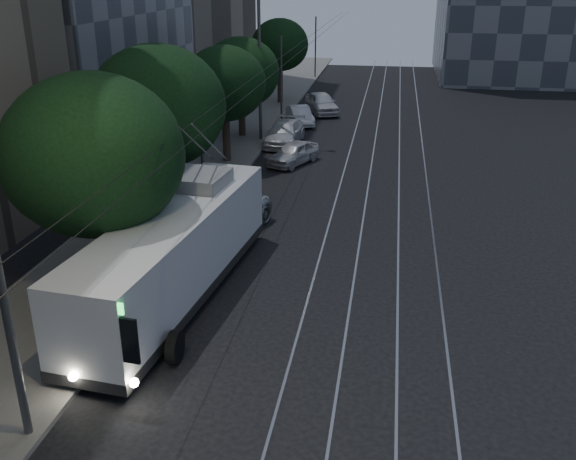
# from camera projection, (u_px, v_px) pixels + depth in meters

# --- Properties ---
(ground) EXTENTS (120.00, 120.00, 0.00)m
(ground) POSITION_uv_depth(u_px,v_px,m) (285.00, 348.00, 18.89)
(ground) COLOR black
(ground) RESTS_ON ground
(sidewalk) EXTENTS (5.00, 90.00, 0.15)m
(sidewalk) POSITION_uv_depth(u_px,v_px,m) (217.00, 154.00, 38.26)
(sidewalk) COLOR slate
(sidewalk) RESTS_ON ground
(tram_rails) EXTENTS (4.52, 90.00, 0.02)m
(tram_rails) POSITION_uv_depth(u_px,v_px,m) (385.00, 163.00, 36.79)
(tram_rails) COLOR #95969D
(tram_rails) RESTS_ON ground
(overhead_wires) EXTENTS (2.23, 90.00, 6.00)m
(overhead_wires) POSITION_uv_depth(u_px,v_px,m) (257.00, 99.00, 36.60)
(overhead_wires) COLOR black
(overhead_wires) RESTS_ON ground
(trolleybus) EXTENTS (3.66, 11.95, 5.63)m
(trolleybus) POSITION_uv_depth(u_px,v_px,m) (176.00, 252.00, 21.29)
(trolleybus) COLOR silver
(trolleybus) RESTS_ON ground
(pickup_silver) EXTENTS (4.30, 6.15, 1.56)m
(pickup_silver) POSITION_uv_depth(u_px,v_px,m) (215.00, 217.00, 26.69)
(pickup_silver) COLOR #BABDC2
(pickup_silver) RESTS_ON ground
(car_white_a) EXTENTS (2.94, 4.06, 1.29)m
(car_white_a) POSITION_uv_depth(u_px,v_px,m) (293.00, 153.00, 36.41)
(car_white_a) COLOR #B8B8BC
(car_white_a) RESTS_ON ground
(car_white_b) EXTENTS (2.27, 4.98, 1.41)m
(car_white_b) POSITION_uv_depth(u_px,v_px,m) (284.00, 133.00, 40.55)
(car_white_b) COLOR silver
(car_white_b) RESTS_ON ground
(car_white_c) EXTENTS (2.67, 4.14, 1.29)m
(car_white_c) POSITION_uv_depth(u_px,v_px,m) (300.00, 115.00, 45.71)
(car_white_c) COLOR silver
(car_white_c) RESTS_ON ground
(car_white_d) EXTENTS (3.44, 5.01, 1.58)m
(car_white_d) POSITION_uv_depth(u_px,v_px,m) (322.00, 103.00, 49.19)
(car_white_d) COLOR silver
(car_white_d) RESTS_ON ground
(tree_1) EXTENTS (5.77, 5.77, 7.52)m
(tree_1) POSITION_uv_depth(u_px,v_px,m) (93.00, 155.00, 20.17)
(tree_1) COLOR #33271C
(tree_1) RESTS_ON ground
(tree_2) EXTENTS (5.73, 5.73, 7.58)m
(tree_2) POSITION_uv_depth(u_px,v_px,m) (158.00, 107.00, 26.82)
(tree_2) COLOR #33271C
(tree_2) RESTS_ON ground
(tree_3) EXTENTS (4.60, 4.60, 6.58)m
(tree_3) POSITION_uv_depth(u_px,v_px,m) (224.00, 84.00, 35.22)
(tree_3) COLOR #33271C
(tree_3) RESTS_ON ground
(tree_4) EXTENTS (4.97, 4.97, 6.44)m
(tree_4) POSITION_uv_depth(u_px,v_px,m) (241.00, 73.00, 40.89)
(tree_4) COLOR #33271C
(tree_4) RESTS_ON ground
(tree_5) EXTENTS (4.57, 4.57, 6.77)m
(tree_5) POSITION_uv_depth(u_px,v_px,m) (280.00, 45.00, 51.25)
(tree_5) COLOR #33271C
(tree_5) RESTS_ON ground
(streetlamp_far) EXTENTS (2.49, 0.44, 10.33)m
(streetlamp_far) POSITION_uv_depth(u_px,v_px,m) (266.00, 42.00, 39.14)
(streetlamp_far) COLOR #4E4E51
(streetlamp_far) RESTS_ON ground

